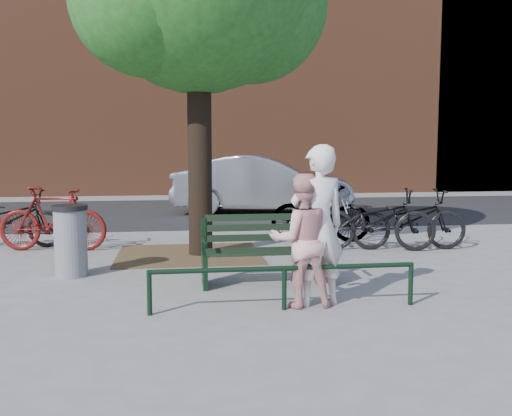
{
  "coord_description": "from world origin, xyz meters",
  "views": [
    {
      "loc": [
        -1.18,
        -7.39,
        1.86
      ],
      "look_at": [
        -0.02,
        1.0,
        0.92
      ],
      "focal_mm": 40.0,
      "sensor_mm": 36.0,
      "label": 1
    }
  ],
  "objects": [
    {
      "name": "bicycle_d",
      "position": [
        1.54,
        3.24,
        0.57
      ],
      "size": [
        1.97,
        1.05,
        1.14
      ],
      "primitive_type": "imported",
      "rotation": [
        0.0,
        0.0,
        1.29
      ],
      "color": "gray",
      "rests_on": "ground"
    },
    {
      "name": "ground",
      "position": [
        0.0,
        0.0,
        0.0
      ],
      "size": [
        90.0,
        90.0,
        0.0
      ],
      "primitive_type": "plane",
      "color": "gray",
      "rests_on": "ground"
    },
    {
      "name": "bicycle_b",
      "position": [
        -3.37,
        2.93,
        0.57
      ],
      "size": [
        1.96,
        0.8,
        1.14
      ],
      "primitive_type": "imported",
      "rotation": [
        0.0,
        0.0,
        1.43
      ],
      "color": "#500E0B",
      "rests_on": "ground"
    },
    {
      "name": "road",
      "position": [
        0.0,
        8.5,
        0.01
      ],
      "size": [
        40.0,
        7.0,
        0.01
      ],
      "primitive_type": "cube",
      "color": "black",
      "rests_on": "ground"
    },
    {
      "name": "park_bench",
      "position": [
        -0.0,
        0.08,
        0.48
      ],
      "size": [
        1.74,
        0.54,
        0.97
      ],
      "color": "black",
      "rests_on": "ground"
    },
    {
      "name": "bicycle_c",
      "position": [
        2.28,
        2.2,
        0.55
      ],
      "size": [
        2.21,
        1.18,
        1.1
      ],
      "primitive_type": "imported",
      "rotation": [
        0.0,
        0.0,
        1.35
      ],
      "color": "black",
      "rests_on": "ground"
    },
    {
      "name": "townhouse_row",
      "position": [
        0.17,
        16.0,
        6.25
      ],
      "size": [
        45.0,
        4.0,
        14.0
      ],
      "color": "brown",
      "rests_on": "ground"
    },
    {
      "name": "person_right",
      "position": [
        0.23,
        -1.05,
        0.77
      ],
      "size": [
        0.75,
        0.59,
        1.54
      ],
      "primitive_type": "imported",
      "rotation": [
        0.0,
        0.0,
        3.15
      ],
      "color": "#E09C9A",
      "rests_on": "ground"
    },
    {
      "name": "bicycle_a",
      "position": [
        -4.22,
        3.39,
        0.52
      ],
      "size": [
        2.03,
        0.84,
        1.04
      ],
      "primitive_type": "imported",
      "rotation": [
        0.0,
        0.0,
        1.5
      ],
      "color": "black",
      "rests_on": "ground"
    },
    {
      "name": "parked_car",
      "position": [
        1.12,
        7.83,
        0.79
      ],
      "size": [
        5.05,
        2.69,
        1.58
      ],
      "primitive_type": "imported",
      "rotation": [
        0.0,
        0.0,
        1.35
      ],
      "color": "gray",
      "rests_on": "ground"
    },
    {
      "name": "dirt_pit",
      "position": [
        -1.0,
        2.2,
        0.01
      ],
      "size": [
        2.4,
        2.0,
        0.02
      ],
      "primitive_type": "cube",
      "color": "brown",
      "rests_on": "ground"
    },
    {
      "name": "guard_railing",
      "position": [
        0.0,
        -1.2,
        0.4
      ],
      "size": [
        3.06,
        0.06,
        0.51
      ],
      "color": "black",
      "rests_on": "ground"
    },
    {
      "name": "person_left",
      "position": [
        0.42,
        -1.05,
        0.93
      ],
      "size": [
        0.77,
        0.6,
        1.87
      ],
      "primitive_type": "imported",
      "rotation": [
        0.0,
        0.0,
        3.39
      ],
      "color": "silver",
      "rests_on": "ground"
    },
    {
      "name": "bicycle_e",
      "position": [
        2.9,
        2.2,
        0.54
      ],
      "size": [
        2.12,
        0.93,
        1.08
      ],
      "primitive_type": "imported",
      "rotation": [
        0.0,
        0.0,
        1.46
      ],
      "color": "black",
      "rests_on": "ground"
    },
    {
      "name": "litter_bin",
      "position": [
        -2.69,
        0.87,
        0.51
      ],
      "size": [
        0.5,
        0.5,
        1.02
      ],
      "color": "gray",
      "rests_on": "ground"
    }
  ]
}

